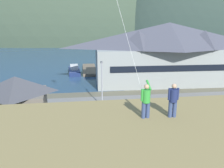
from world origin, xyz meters
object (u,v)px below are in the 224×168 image
(harbor_lodge, at_px, (168,51))
(parked_car_back_row_left, at_px, (175,105))
(wharf_dock, at_px, (89,70))
(parked_car_front_row_end, at_px, (75,114))
(storage_shed_near_lot, at_px, (17,100))
(moored_boat_outer_mooring, at_px, (102,67))
(parked_car_front_row_silver, at_px, (30,143))
(person_kite_flyer, at_px, (146,100))
(parked_car_mid_row_center, at_px, (88,138))
(parked_car_corner_spot, at_px, (127,108))
(parking_light_pole, at_px, (102,81))
(moored_boat_wharfside, at_px, (74,70))
(person_companion, at_px, (173,99))
(parked_car_mid_row_far, at_px, (142,134))

(harbor_lodge, distance_m, parked_car_back_row_left, 17.06)
(wharf_dock, bearing_deg, parked_car_back_row_left, -70.14)
(parked_car_front_row_end, bearing_deg, harbor_lodge, 43.84)
(parked_car_back_row_left, bearing_deg, storage_shed_near_lot, -177.38)
(moored_boat_outer_mooring, distance_m, parked_car_front_row_silver, 37.76)
(storage_shed_near_lot, xyz_separation_m, person_kite_flyer, (10.53, -15.10, 4.80))
(parked_car_front_row_silver, bearing_deg, parked_car_mid_row_center, 3.96)
(parked_car_front_row_silver, relative_size, person_kite_flyer, 2.29)
(parked_car_corner_spot, relative_size, parking_light_pole, 0.69)
(moored_boat_wharfside, bearing_deg, harbor_lodge, -29.28)
(harbor_lodge, bearing_deg, storage_shed_near_lot, -145.57)
(harbor_lodge, bearing_deg, person_companion, -111.00)
(moored_boat_wharfside, bearing_deg, moored_boat_outer_mooring, 23.92)
(harbor_lodge, distance_m, moored_boat_wharfside, 21.94)
(moored_boat_wharfside, height_order, parked_car_corner_spot, moored_boat_wharfside)
(parked_car_back_row_left, bearing_deg, parked_car_mid_row_center, -148.68)
(parking_light_pole, bearing_deg, parked_car_mid_row_center, -102.41)
(moored_boat_outer_mooring, xyz_separation_m, person_companion, (-0.52, -45.12, 7.05))
(parked_car_front_row_silver, relative_size, parked_car_back_row_left, 1.00)
(parked_car_mid_row_far, distance_m, person_companion, 11.34)
(parked_car_mid_row_far, xyz_separation_m, parked_car_back_row_left, (6.35, 6.98, 0.00))
(parked_car_front_row_end, relative_size, parked_car_mid_row_center, 0.99)
(harbor_lodge, distance_m, person_kite_flyer, 34.38)
(parked_car_corner_spot, distance_m, parking_light_pole, 5.22)
(parked_car_mid_row_far, xyz_separation_m, parked_car_corner_spot, (-0.12, 6.87, 0.00))
(harbor_lodge, relative_size, parking_light_pole, 4.71)
(parked_car_mid_row_center, height_order, person_kite_flyer, person_kite_flyer)
(moored_boat_outer_mooring, height_order, parked_car_mid_row_center, moored_boat_outer_mooring)
(wharf_dock, relative_size, parked_car_corner_spot, 2.96)
(moored_boat_outer_mooring, relative_size, person_kite_flyer, 3.32)
(person_kite_flyer, bearing_deg, wharf_dock, 91.85)
(wharf_dock, distance_m, parked_car_front_row_silver, 36.31)
(parked_car_corner_spot, bearing_deg, harbor_lodge, 54.57)
(parked_car_back_row_left, bearing_deg, parked_car_corner_spot, -179.02)
(storage_shed_near_lot, bearing_deg, parked_car_back_row_left, 2.62)
(storage_shed_near_lot, height_order, parked_car_corner_spot, storage_shed_near_lot)
(parking_light_pole, xyz_separation_m, person_companion, (1.86, -19.39, 3.98))
(parked_car_front_row_silver, distance_m, person_companion, 14.35)
(wharf_dock, bearing_deg, parked_car_mid_row_far, -83.72)
(parked_car_mid_row_far, bearing_deg, moored_boat_wharfside, 102.81)
(harbor_lodge, xyz_separation_m, parked_car_front_row_end, (-17.63, -16.93, -5.07))
(parked_car_back_row_left, height_order, parking_light_pole, parking_light_pole)
(wharf_dock, distance_m, parked_car_mid_row_center, 35.39)
(wharf_dock, distance_m, parked_car_back_row_left, 30.11)
(moored_boat_outer_mooring, xyz_separation_m, parking_light_pole, (-2.37, -25.74, 3.07))
(person_companion, bearing_deg, person_kite_flyer, 176.72)
(parked_car_front_row_silver, height_order, parked_car_mid_row_far, same)
(parked_car_front_row_end, bearing_deg, storage_shed_near_lot, 175.91)
(parked_car_corner_spot, height_order, parking_light_pole, parking_light_pole)
(harbor_lodge, height_order, parked_car_front_row_end, harbor_lodge)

